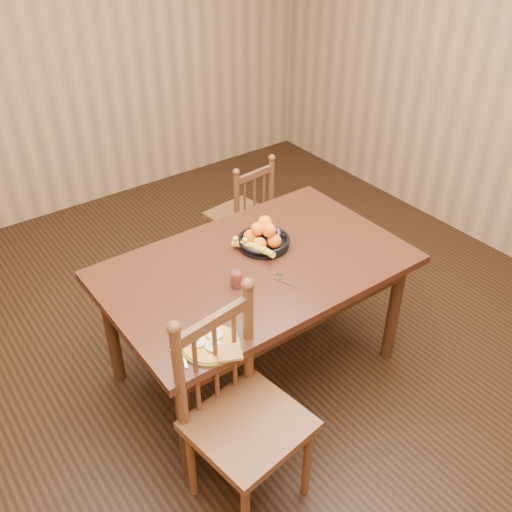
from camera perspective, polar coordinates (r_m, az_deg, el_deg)
room at (r=2.70m, az=0.00°, el=9.62°), size 4.52×5.02×2.72m
dining_table at (r=3.06m, az=0.00°, el=-2.08°), size 1.60×1.00×0.75m
chair_far at (r=4.09m, az=-1.38°, el=4.14°), size 0.42×0.41×0.85m
chair_near at (r=2.58m, az=-1.45°, el=-15.74°), size 0.53×0.51×1.04m
breakfast_plate at (r=2.53m, az=-4.49°, el=-8.79°), size 0.26×0.30×0.04m
fork at (r=2.89m, az=2.78°, el=-2.35°), size 0.06×0.18×0.00m
spoon at (r=2.52m, az=-7.96°, el=-9.51°), size 0.06×0.16×0.01m
coffee_mug at (r=3.14m, az=1.42°, el=1.99°), size 0.13×0.09×0.10m
juice_glass at (r=2.83m, az=-1.98°, el=-2.34°), size 0.06×0.06×0.09m
fruit_bowl at (r=3.11m, az=0.69°, el=1.81°), size 0.32×0.32×0.17m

